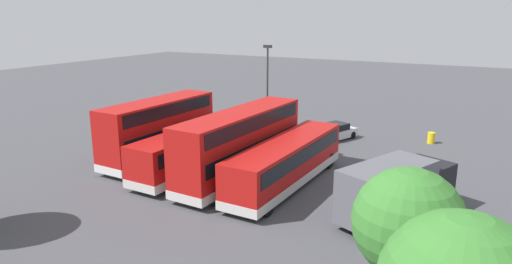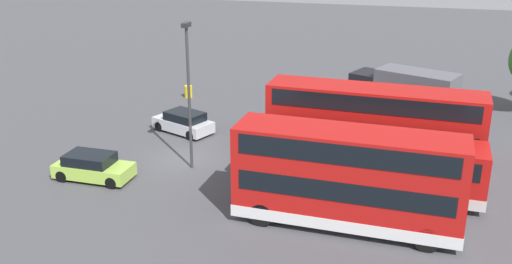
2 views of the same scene
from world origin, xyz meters
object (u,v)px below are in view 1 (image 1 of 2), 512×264
at_px(bus_double_decker_fourth, 159,128).
at_px(lamp_post_tall, 267,85).
at_px(car_small_green, 335,132).
at_px(car_hatchback_silver, 262,118).
at_px(box_truck_blue, 396,189).
at_px(bus_double_decker_second, 240,143).
at_px(waste_bin_yellow, 431,138).
at_px(bus_single_deck_near_end, 287,161).
at_px(bus_single_deck_third, 198,147).

height_order(bus_double_decker_fourth, lamp_post_tall, lamp_post_tall).
height_order(car_small_green, lamp_post_tall, lamp_post_tall).
distance_m(car_hatchback_silver, car_small_green, 8.33).
bearing_deg(box_truck_blue, car_small_green, -59.41).
bearing_deg(bus_double_decker_second, waste_bin_yellow, -123.34).
bearing_deg(bus_single_deck_near_end, bus_double_decker_second, 4.39).
relative_size(bus_single_deck_near_end, bus_single_deck_third, 1.02).
xyz_separation_m(car_small_green, waste_bin_yellow, (-7.60, -2.74, -0.22)).
relative_size(car_small_green, waste_bin_yellow, 4.64).
distance_m(car_hatchback_silver, lamp_post_tall, 6.70).
xyz_separation_m(bus_double_decker_fourth, box_truck_blue, (-17.68, 1.92, -0.74)).
height_order(box_truck_blue, lamp_post_tall, lamp_post_tall).
height_order(bus_single_deck_third, car_hatchback_silver, bus_single_deck_third).
xyz_separation_m(bus_single_deck_near_end, car_hatchback_silver, (9.07, -13.91, -0.92)).
relative_size(bus_single_deck_third, lamp_post_tall, 1.46).
distance_m(bus_single_deck_third, lamp_post_tall, 10.01).
bearing_deg(lamp_post_tall, bus_single_deck_near_end, 123.51).
bearing_deg(lamp_post_tall, car_small_green, -153.41).
bearing_deg(car_small_green, car_hatchback_silver, -13.03).
distance_m(bus_single_deck_near_end, lamp_post_tall, 11.69).
bearing_deg(box_truck_blue, bus_single_deck_third, -6.42).
xyz_separation_m(bus_double_decker_second, lamp_post_tall, (2.99, -9.64, 2.30)).
bearing_deg(car_hatchback_silver, bus_double_decker_fourth, 83.86).
distance_m(bus_single_deck_third, waste_bin_yellow, 20.05).
relative_size(bus_double_decker_second, box_truck_blue, 1.51).
xyz_separation_m(box_truck_blue, car_small_green, (8.09, -13.69, -1.01)).
bearing_deg(bus_single_deck_third, lamp_post_tall, -93.27).
bearing_deg(bus_double_decker_fourth, waste_bin_yellow, -139.83).
relative_size(car_hatchback_silver, waste_bin_yellow, 4.37).
xyz_separation_m(bus_double_decker_second, waste_bin_yellow, (-9.88, -15.02, -1.97)).
xyz_separation_m(bus_single_deck_near_end, bus_double_decker_second, (3.23, 0.25, 0.83)).
bearing_deg(bus_single_deck_third, bus_single_deck_near_end, -179.15).
xyz_separation_m(bus_single_deck_near_end, box_truck_blue, (-7.14, 1.66, 0.08)).
bearing_deg(bus_double_decker_second, car_hatchback_silver, -67.57).
bearing_deg(bus_double_decker_fourth, box_truck_blue, 173.80).
relative_size(bus_double_decker_second, waste_bin_yellow, 12.54).
bearing_deg(waste_bin_yellow, car_hatchback_silver, 3.13).
height_order(bus_double_decker_fourth, car_small_green, bus_double_decker_fourth).
distance_m(bus_double_decker_fourth, lamp_post_tall, 10.36).
bearing_deg(lamp_post_tall, waste_bin_yellow, -157.33).
bearing_deg(bus_double_decker_second, lamp_post_tall, -72.78).
distance_m(bus_single_deck_near_end, car_small_green, 12.10).
height_order(bus_single_deck_near_end, box_truck_blue, box_truck_blue).
bearing_deg(bus_single_deck_third, car_hatchback_silver, -80.63).
distance_m(bus_single_deck_third, car_hatchback_silver, 14.23).
bearing_deg(box_truck_blue, lamp_post_tall, -39.61).
relative_size(bus_single_deck_third, waste_bin_yellow, 12.48).
height_order(bus_double_decker_second, box_truck_blue, bus_double_decker_second).
relative_size(car_small_green, lamp_post_tall, 0.54).
distance_m(bus_single_deck_near_end, bus_single_deck_third, 6.76).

